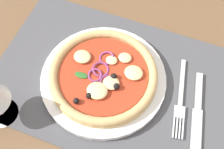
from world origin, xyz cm
name	(u,v)px	position (x,y,z in cm)	size (l,w,h in cm)	color
ground_plane	(115,84)	(0.00, 0.00, -1.20)	(190.00, 140.00, 2.40)	brown
placemat	(115,81)	(0.00, 0.00, 0.20)	(51.95, 34.02, 0.40)	#4C4C51
plate	(103,79)	(2.34, 0.77, 1.08)	(26.34, 26.34, 1.37)	white
pizza	(103,75)	(2.30, 0.78, 2.87)	(22.44, 22.44, 2.63)	tan
fork	(180,101)	(-14.13, -0.28, 0.62)	(4.80, 17.97, 0.44)	silver
knife	(197,118)	(-18.16, 2.02, 0.65)	(5.22, 19.97, 0.62)	silver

